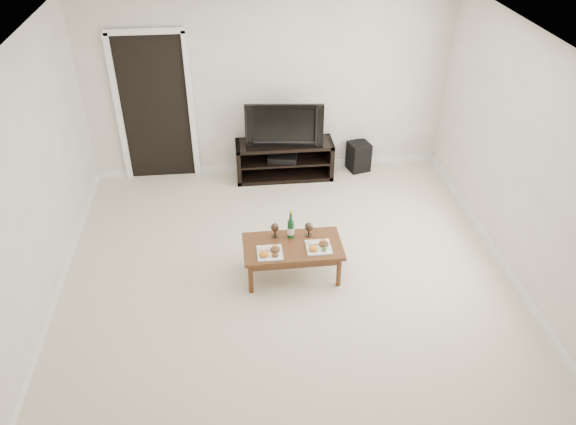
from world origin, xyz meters
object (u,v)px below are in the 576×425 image
at_px(media_console, 284,160).
at_px(coffee_table, 292,260).
at_px(television, 284,122).
at_px(subwoofer, 359,156).

distance_m(media_console, coffee_table, 2.21).
xyz_separation_m(media_console, television, (0.00, 0.00, 0.58)).
height_order(subwoofer, coffee_table, subwoofer).
relative_size(media_console, coffee_table, 1.27).
distance_m(media_console, television, 0.58).
height_order(media_console, coffee_table, media_console).
xyz_separation_m(media_console, subwoofer, (1.11, 0.10, -0.06)).
relative_size(media_console, subwoofer, 3.21).
xyz_separation_m(media_console, coffee_table, (-0.13, -2.21, -0.07)).
bearing_deg(coffee_table, television, 86.59).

